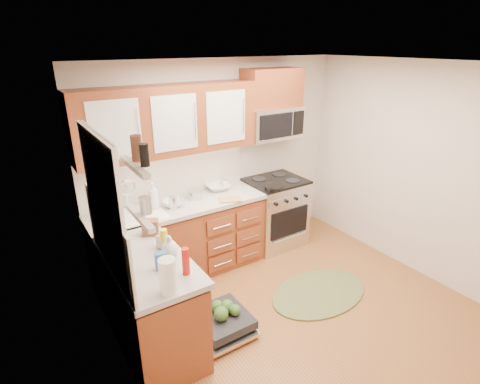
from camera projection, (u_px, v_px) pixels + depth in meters
floor at (306, 317)px, 3.90m from camera, size 3.50×3.50×0.00m
ceiling at (326, 65)px, 2.97m from camera, size 3.50×3.50×0.00m
wall_back at (219, 161)px, 4.80m from camera, size 3.50×0.04×2.50m
wall_left at (126, 265)px, 2.55m from camera, size 0.04×3.50×2.50m
wall_right at (426, 174)px, 4.32m from camera, size 0.04×3.50×2.50m
base_cabinet_back at (181, 242)px, 4.51m from camera, size 2.05×0.60×0.85m
base_cabinet_left at (151, 306)px, 3.42m from camera, size 0.60×1.25×0.85m
countertop_back at (179, 206)px, 4.32m from camera, size 2.07×0.64×0.05m
countertop_left at (147, 261)px, 3.25m from camera, size 0.64×1.27×0.05m
backsplash_back at (167, 174)px, 4.44m from camera, size 2.05×0.02×0.57m
backsplash_left at (108, 238)px, 2.99m from camera, size 0.02×1.25×0.57m
upper_cabinets at (168, 120)px, 4.06m from camera, size 2.05×0.35×0.75m
cabinet_over_mw at (272, 88)px, 4.68m from camera, size 0.76×0.35×0.47m
range at (275, 212)px, 5.18m from camera, size 0.76×0.64×0.95m
microwave at (272, 123)px, 4.82m from camera, size 0.76×0.38×0.40m
sink at (136, 226)px, 4.08m from camera, size 0.62×0.50×0.26m
dishwasher at (220, 324)px, 3.67m from camera, size 0.70×0.60×0.20m
window at (103, 200)px, 2.84m from camera, size 0.03×1.05×1.05m
window_blind at (100, 158)px, 2.73m from camera, size 0.02×0.96×0.40m
shelf_upper at (134, 167)px, 2.00m from camera, size 0.04×0.40×0.03m
shelf_lower at (140, 217)px, 2.11m from camera, size 0.04×0.40×0.03m
rug at (319, 293)px, 4.26m from camera, size 1.23×0.82×0.02m
skillet at (274, 187)px, 4.69m from camera, size 0.29×0.29×0.04m
stock_pot at (195, 194)px, 4.47m from camera, size 0.21×0.21×0.11m
cutting_board at (230, 200)px, 4.42m from camera, size 0.30×0.26×0.02m
canister at (173, 203)px, 4.17m from camera, size 0.12×0.12×0.15m
paper_towel_roll at (168, 276)px, 2.75m from camera, size 0.16×0.16×0.28m
mustard_bottle at (164, 240)px, 3.34m from camera, size 0.07×0.07×0.20m
red_bottle at (186, 261)px, 2.99m from camera, size 0.08×0.08×0.23m
wooden_box at (150, 227)px, 3.62m from camera, size 0.19×0.16×0.15m
blue_carton at (161, 261)px, 3.07m from camera, size 0.10×0.07×0.15m
bowl_a at (218, 187)px, 4.73m from camera, size 0.34×0.34×0.07m
bowl_b at (174, 203)px, 4.26m from camera, size 0.25×0.25×0.08m
cup at (225, 183)px, 4.84m from camera, size 0.12×0.12×0.09m
soap_bottle_a at (153, 196)px, 4.16m from camera, size 0.14×0.14×0.31m
soap_bottle_b at (162, 238)px, 3.39m from camera, size 0.10×0.10×0.17m
soap_bottle_c at (170, 246)px, 3.25m from camera, size 0.18×0.18×0.19m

